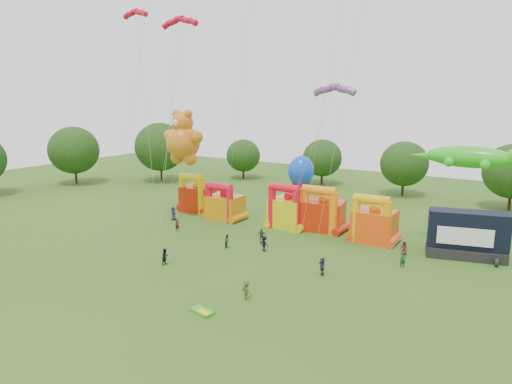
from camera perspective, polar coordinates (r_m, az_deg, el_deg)
The scene contains 24 objects.
ground at distance 41.28m, azimuth -16.26°, elevation -13.14°, with size 160.00×160.00×0.00m, color #2C5518.
tree_ring at distance 40.38m, azimuth -17.23°, elevation -4.29°, with size 124.92×127.03×12.07m.
bouncy_castle_0 at distance 69.87m, azimuth -7.42°, elevation -0.56°, with size 5.28×4.54×5.94m.
bouncy_castle_1 at distance 64.81m, azimuth -4.04°, elevation -1.65°, with size 4.76×3.85×5.41m.
bouncy_castle_2 at distance 60.66m, azimuth 4.00°, elevation -2.32°, with size 4.94×4.09×6.11m.
bouncy_castle_3 at distance 59.89m, azimuth 8.33°, elevation -2.62°, with size 5.74×4.91×6.11m.
bouncy_castle_4 at distance 56.44m, azimuth 14.49°, elevation -3.82°, with size 4.87×3.92×5.95m.
stage_trailer at distance 54.35m, azimuth 24.87°, elevation -4.92°, with size 8.49×4.86×5.15m.
teddy_bear_kite at distance 64.68m, azimuth -9.95°, elevation 3.90°, with size 6.69×8.13×15.53m.
gecko_kite at distance 53.74m, azimuth 21.20°, elevation -1.29°, with size 12.14×9.50×11.97m.
octopus_kite at distance 61.95m, azimuth 5.20°, elevation 0.61°, with size 3.58×9.01×9.37m.
parafoil_kites at distance 52.83m, azimuth -8.69°, elevation 6.77°, with size 31.78×10.86×28.75m.
diamond_kites at distance 47.65m, azimuth -2.51°, elevation 10.80°, with size 22.25×20.17×43.47m.
folded_kite_bundle at distance 38.21m, azimuth -6.69°, elevation -14.60°, with size 2.16×1.40×0.31m.
spectator_0 at distance 65.45m, azimuth -10.29°, elevation -2.66°, with size 0.96×0.62×1.97m, color #212438.
spectator_1 at distance 60.21m, azimuth -9.81°, elevation -4.08°, with size 0.58×0.38×1.60m, color #4D1621.
spectator_2 at distance 52.94m, azimuth -3.59°, elevation -6.13°, with size 0.79×0.62×1.63m, color #1B4521.
spectator_3 at distance 51.65m, azimuth 1.03°, elevation -6.47°, with size 1.16×0.67×1.80m, color black.
spectator_4 at distance 54.57m, azimuth 0.70°, elevation -5.48°, with size 1.04×0.43×1.78m, color #46391C.
spectator_5 at distance 45.52m, azimuth 8.26°, elevation -9.17°, with size 1.65×0.53×1.78m, color #292945.
spectator_6 at distance 53.15m, azimuth 18.03°, elevation -6.68°, with size 0.76×0.50×1.56m, color #4F1621.
spectator_7 at distance 49.30m, azimuth 17.89°, elevation -8.06°, with size 0.60×0.39×1.65m, color #1A432B.
spectator_8 at distance 48.57m, azimuth -11.27°, elevation -7.95°, with size 0.84×0.66×1.74m, color black.
spectator_9 at distance 39.95m, azimuth -1.19°, elevation -12.16°, with size 1.11×0.64×1.71m, color #46411C.
Camera 1 is at (28.83, -24.14, 17.05)m, focal length 32.00 mm.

